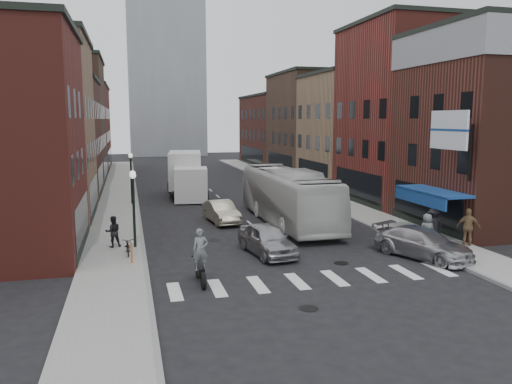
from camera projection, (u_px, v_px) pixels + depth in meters
ground at (294, 260)px, 24.04m from camera, size 160.00×160.00×0.00m
sidewalk_left at (119, 197)px, 43.01m from camera, size 3.00×74.00×0.15m
sidewalk_right at (304, 191)px, 47.21m from camera, size 3.00×74.00×0.15m
curb_left at (136, 198)px, 43.39m from camera, size 0.20×74.00×0.16m
curb_right at (289, 192)px, 46.85m from camera, size 0.20×74.00×0.16m
crosswalk_stripes at (317, 280)px, 21.16m from camera, size 12.00×2.20×0.01m
bldg_left_mid_a at (11, 128)px, 32.86m from camera, size 10.30×10.20×12.30m
bldg_left_mid_b at (38, 138)px, 42.59m from camera, size 10.30×10.20×10.30m
bldg_left_far_a at (55, 120)px, 52.91m from camera, size 10.30×12.20×13.30m
bldg_left_far_b at (70, 128)px, 66.47m from camera, size 10.30×16.20×11.30m
bldg_right_corner at (500, 129)px, 31.17m from camera, size 10.30×9.20×12.30m
bldg_right_mid_a at (416, 114)px, 40.13m from camera, size 10.30×10.20×14.30m
bldg_right_mid_b at (360, 130)px, 49.92m from camera, size 10.30×10.20×11.30m
bldg_right_far_a at (319, 124)px, 60.39m from camera, size 10.30×12.20×12.30m
bldg_right_far_b at (284, 130)px, 73.95m from camera, size 10.30×16.20×10.30m
awning_blue at (430, 193)px, 28.26m from camera, size 1.80×5.00×0.78m
billboard_sign at (450, 131)px, 25.75m from camera, size 1.52×3.00×3.70m
distant_tower at (164, 23)px, 95.18m from camera, size 14.00×14.00×50.00m
streetlamp_near at (133, 195)px, 25.62m from camera, size 0.32×1.22×4.11m
streetlamp_far at (131, 169)px, 39.04m from camera, size 0.32×1.22×4.11m
bike_rack at (132, 253)px, 23.33m from camera, size 0.08×0.68×0.80m
box_truck at (187, 175)px, 43.48m from camera, size 3.42×9.18×3.88m
motorcycle_rider at (200, 258)px, 20.52m from camera, size 0.66×2.28×2.32m
transit_bus at (288, 196)px, 32.48m from camera, size 3.08×12.87×3.58m
sedan_left_near at (267, 239)px, 25.05m from camera, size 2.42×4.71×1.53m
sedan_left_far at (221, 212)px, 32.82m from camera, size 2.00×4.45×1.42m
curb_car at (423, 243)px, 24.41m from camera, size 3.86×5.45×1.46m
parked_bicycle at (128, 246)px, 24.56m from camera, size 0.61×1.63×0.85m
ped_left_solo at (113, 232)px, 25.89m from camera, size 0.85×0.57×1.64m
ped_right_a at (434, 225)px, 27.07m from camera, size 1.30×0.84×1.85m
ped_right_b at (468, 227)px, 26.17m from camera, size 1.29×1.13×1.98m
ped_right_c at (427, 230)px, 26.02m from camera, size 0.88×0.61×1.73m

